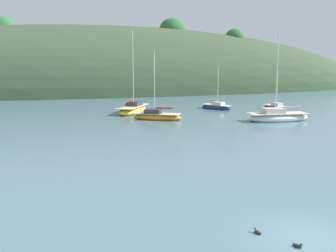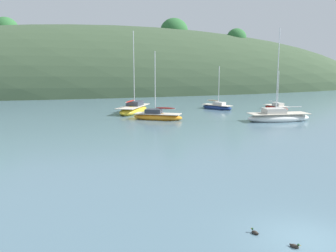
{
  "view_description": "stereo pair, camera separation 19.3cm",
  "coord_description": "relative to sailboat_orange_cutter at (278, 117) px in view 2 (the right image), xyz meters",
  "views": [
    {
      "loc": [
        -8.98,
        -11.17,
        6.74
      ],
      "look_at": [
        0.0,
        20.0,
        1.2
      ],
      "focal_mm": 39.14,
      "sensor_mm": 36.0,
      "label": 1
    },
    {
      "loc": [
        -8.79,
        -11.22,
        6.74
      ],
      "look_at": [
        0.0,
        20.0,
        1.2
      ],
      "focal_mm": 39.14,
      "sensor_mm": 36.0,
      "label": 2
    }
  ],
  "objects": [
    {
      "name": "sailboat_cream_ketch",
      "position": [
        -13.57,
        5.05,
        -0.07
      ],
      "size": [
        6.34,
        4.88,
        8.41
      ],
      "color": "orange",
      "rests_on": "ground"
    },
    {
      "name": "sailboat_navy_dinghy",
      "position": [
        -2.36,
        12.74,
        -0.12
      ],
      "size": [
        4.18,
        5.21,
        6.55
      ],
      "color": "navy",
      "rests_on": "ground"
    },
    {
      "name": "duck_trailing",
      "position": [
        -16.36,
        -27.04,
        -0.4
      ],
      "size": [
        0.33,
        0.4,
        0.24
      ],
      "color": "#2D2823",
      "rests_on": "ground"
    },
    {
      "name": "ground_plane",
      "position": [
        -15.52,
        -26.7,
        -0.46
      ],
      "size": [
        400.0,
        400.0,
        0.0
      ],
      "primitive_type": "plane",
      "color": "slate"
    },
    {
      "name": "sailboat_teal_outer",
      "position": [
        5.98,
        9.94,
        -0.15
      ],
      "size": [
        2.28,
        4.88,
        5.87
      ],
      "color": "red",
      "rests_on": "ground"
    },
    {
      "name": "sailboat_orange_cutter",
      "position": [
        0.0,
        0.0,
        0.0
      ],
      "size": [
        7.95,
        3.33,
        11.06
      ],
      "color": "white",
      "rests_on": "ground"
    },
    {
      "name": "duck_lone_right",
      "position": [
        -17.23,
        -25.63,
        -0.4
      ],
      "size": [
        0.27,
        0.42,
        0.24
      ],
      "color": "#2D2823",
      "rests_on": "ground"
    },
    {
      "name": "far_shoreline_hill",
      "position": [
        -15.57,
        52.12,
        -0.37
      ],
      "size": [
        150.0,
        36.0,
        34.26
      ],
      "color": "#384C33",
      "rests_on": "ground"
    },
    {
      "name": "sailboat_red_portside",
      "position": [
        -15.24,
        11.93,
        0.01
      ],
      "size": [
        6.36,
        8.13,
        11.4
      ],
      "color": "gold",
      "rests_on": "ground"
    }
  ]
}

